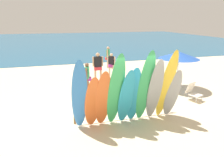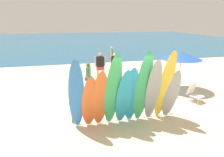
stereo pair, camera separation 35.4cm
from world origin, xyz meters
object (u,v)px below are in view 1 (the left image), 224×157
(surfboard_grey_9, at_px, (172,94))
(beach_chair_striped, at_px, (193,91))
(beach_chair_red, at_px, (148,80))
(surfboard_orange_2, at_px, (103,99))
(surfboard_teal_5, at_px, (134,95))
(beach_umbrella, at_px, (179,55))
(surfboard_rack, at_px, (124,103))
(surfboard_blue_0, at_px, (80,96))
(beachgoer_by_water, at_px, (98,65))
(surfboard_grey_7, at_px, (155,91))
(surfboard_green_6, at_px, (145,87))
(beachgoer_strolling, at_px, (87,75))
(surfboard_teal_4, at_px, (126,97))
(beachgoer_midbeach, at_px, (111,63))
(surfboard_yellow_8, at_px, (167,86))
(surfboard_orange_1, at_px, (93,103))
(beach_chair_blue, at_px, (167,86))
(beachgoer_near_rack, at_px, (108,56))
(surfboard_green_3, at_px, (116,91))

(surfboard_grey_9, xyz_separation_m, beach_chair_striped, (1.92, 1.34, -0.54))
(beach_chair_red, bearing_deg, surfboard_orange_2, -133.40)
(surfboard_teal_5, bearing_deg, beach_umbrella, 43.82)
(surfboard_orange_2, distance_m, beach_chair_striped, 4.80)
(surfboard_rack, distance_m, surfboard_blue_0, 1.94)
(surfboard_orange_2, xyz_separation_m, surfboard_teal_5, (1.11, 0.08, 0.01))
(beachgoer_by_water, relative_size, beach_chair_striped, 2.02)
(surfboard_grey_7, bearing_deg, surfboard_teal_5, 175.40)
(surfboard_orange_2, distance_m, surfboard_green_6, 1.52)
(surfboard_rack, height_order, surfboard_green_6, surfboard_green_6)
(surfboard_teal_5, height_order, beachgoer_strolling, surfboard_teal_5)
(surfboard_grey_7, bearing_deg, beachgoer_by_water, 103.14)
(surfboard_orange_2, xyz_separation_m, surfboard_teal_4, (0.80, -0.04, 0.00))
(surfboard_green_6, bearing_deg, beachgoer_midbeach, 80.19)
(surfboard_blue_0, distance_m, surfboard_teal_5, 1.90)
(surfboard_green_6, bearing_deg, surfboard_teal_5, 161.75)
(surfboard_teal_5, distance_m, beachgoer_by_water, 5.66)
(surfboard_yellow_8, relative_size, beach_umbrella, 1.36)
(surfboard_orange_2, relative_size, surfboard_green_6, 0.79)
(surfboard_rack, bearing_deg, surfboard_orange_1, -156.61)
(surfboard_orange_1, height_order, beach_umbrella, beach_umbrella)
(beachgoer_strolling, xyz_separation_m, beach_chair_red, (3.23, -0.38, -0.43))
(surfboard_rack, distance_m, beach_chair_red, 3.83)
(surfboard_orange_1, xyz_separation_m, surfboard_teal_4, (1.14, -0.07, 0.09))
(surfboard_orange_2, distance_m, beachgoer_by_water, 5.84)
(surfboard_teal_4, height_order, beach_umbrella, surfboard_teal_4)
(surfboard_orange_1, xyz_separation_m, beachgoer_strolling, (0.47, 3.90, -0.10))
(beachgoer_by_water, bearing_deg, beach_chair_blue, -48.78)
(surfboard_yellow_8, xyz_separation_m, beach_chair_striped, (2.26, 1.45, -0.91))
(beach_chair_blue, distance_m, beach_chair_striped, 1.21)
(beachgoer_midbeach, bearing_deg, surfboard_grey_7, -48.87)
(surfboard_rack, distance_m, beachgoer_by_water, 5.17)
(beachgoer_near_rack, height_order, beach_umbrella, beach_umbrella)
(beach_chair_blue, bearing_deg, surfboard_orange_1, -144.70)
(surfboard_blue_0, xyz_separation_m, surfboard_grey_7, (2.62, 0.01, -0.06))
(surfboard_rack, xyz_separation_m, surfboard_orange_2, (-0.93, -0.58, 0.46))
(surfboard_grey_9, height_order, beachgoer_by_water, surfboard_grey_9)
(beach_chair_blue, bearing_deg, beach_umbrella, 39.69)
(surfboard_rack, bearing_deg, beach_chair_red, 50.74)
(surfboard_orange_2, xyz_separation_m, surfboard_green_3, (0.41, -0.09, 0.28))
(surfboard_orange_2, height_order, beach_chair_blue, surfboard_orange_2)
(surfboard_green_6, bearing_deg, surfboard_yellow_8, -6.64)
(beachgoer_near_rack, bearing_deg, beachgoer_midbeach, 17.19)
(beach_chair_blue, bearing_deg, beach_chair_striped, -46.50)
(surfboard_orange_2, bearing_deg, beachgoer_by_water, 77.56)
(surfboard_rack, relative_size, beachgoer_strolling, 2.55)
(surfboard_teal_4, xyz_separation_m, surfboard_grey_7, (1.05, -0.01, 0.15))
(beach_chair_striped, bearing_deg, surfboard_blue_0, 174.67)
(surfboard_orange_2, xyz_separation_m, beachgoer_strolling, (0.13, 3.93, -0.19))
(beach_umbrella, bearing_deg, surfboard_teal_4, -142.49)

